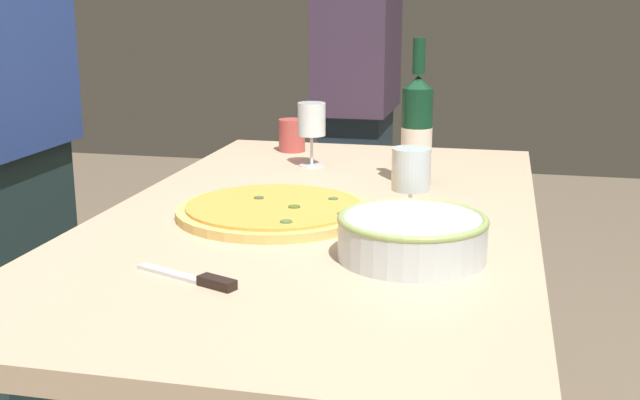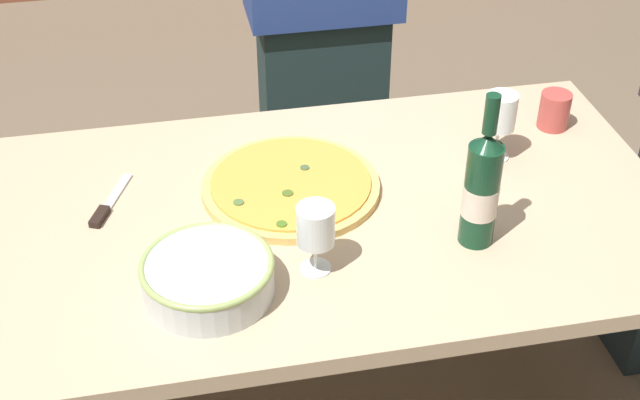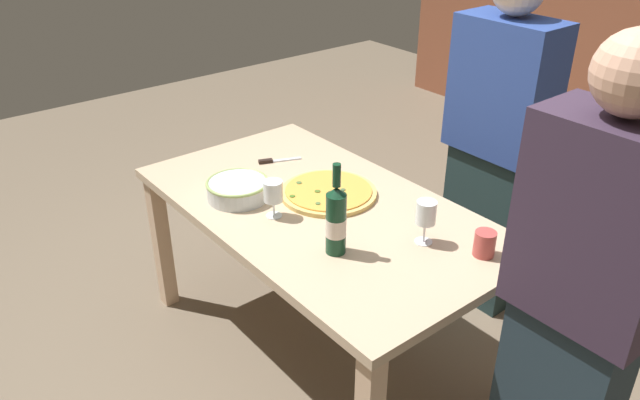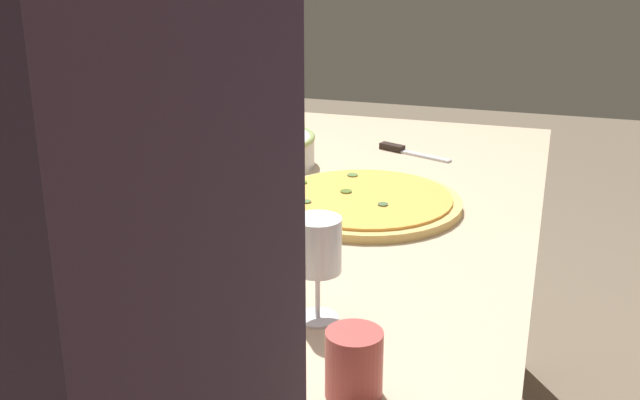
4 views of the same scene
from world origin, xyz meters
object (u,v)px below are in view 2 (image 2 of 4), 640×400
dining_table (320,242)px  cup_amber (554,110)px  pizza (291,186)px  serving_bowl (208,276)px  wine_bottle (482,188)px  wine_glass_by_bottle (316,229)px  wine_glass_near_pizza (500,115)px  person_guest_left (323,7)px  pizza_knife (107,207)px

dining_table → cup_amber: size_ratio=16.92×
pizza → serving_bowl: (-0.22, -0.31, 0.03)m
wine_bottle → wine_glass_by_bottle: wine_bottle is taller
wine_bottle → wine_glass_near_pizza: bearing=62.4°
wine_glass_by_bottle → cup_amber: bearing=31.5°
person_guest_left → wine_glass_by_bottle: bearing=-0.4°
dining_table → pizza: pizza is taller
wine_glass_near_pizza → person_guest_left: person_guest_left is taller
wine_glass_near_pizza → wine_bottle: bearing=-117.6°
serving_bowl → person_guest_left: size_ratio=0.16×
wine_glass_near_pizza → pizza_knife: wine_glass_near_pizza is taller
dining_table → pizza_knife: size_ratio=8.09×
serving_bowl → cup_amber: 1.03m
cup_amber → pizza_knife: (-1.12, -0.14, -0.04)m
wine_glass_near_pizza → wine_glass_by_bottle: wine_glass_near_pizza is taller
pizza → cup_amber: cup_amber is taller
pizza_knife → serving_bowl: bearing=-58.3°
dining_table → pizza_knife: bearing=168.4°
serving_bowl → pizza_knife: size_ratio=1.33×
person_guest_left → pizza_knife: bearing=-27.5°
wine_glass_near_pizza → person_guest_left: bearing=109.5°
person_guest_left → dining_table: bearing=0.0°
serving_bowl → wine_glass_near_pizza: size_ratio=1.54×
pizza → wine_glass_by_bottle: 0.30m
serving_bowl → cup_amber: (0.92, 0.46, 0.00)m
serving_bowl → cup_amber: size_ratio=2.78×
dining_table → person_guest_left: 0.93m
pizza → person_guest_left: person_guest_left is taller
dining_table → pizza_knife: (-0.47, 0.10, 0.10)m
wine_glass_by_bottle → serving_bowl: bearing=-172.5°
cup_amber → person_guest_left: 0.81m
cup_amber → pizza_knife: size_ratio=0.48×
serving_bowl → wine_glass_by_bottle: size_ratio=1.70×
serving_bowl → wine_bottle: wine_bottle is taller
wine_glass_by_bottle → cup_amber: 0.82m
dining_table → person_guest_left: person_guest_left is taller
wine_glass_by_bottle → pizza_knife: size_ratio=0.78×
pizza → wine_glass_by_bottle: wine_glass_by_bottle is taller
serving_bowl → pizza_knife: (-0.20, 0.32, -0.04)m
dining_table → pizza: bearing=120.5°
pizza_knife → dining_table: bearing=-11.6°
wine_glass_near_pizza → cup_amber: size_ratio=1.81×
wine_glass_near_pizza → dining_table: bearing=-164.6°
person_guest_left → wine_glass_near_pizza: bearing=31.3°
dining_table → pizza: 0.15m
wine_bottle → person_guest_left: person_guest_left is taller
dining_table → wine_glass_by_bottle: bearing=-103.7°
pizza_knife → person_guest_left: person_guest_left is taller
pizza → cup_amber: bearing=11.7°
wine_glass_by_bottle → pizza_knife: bearing=145.1°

